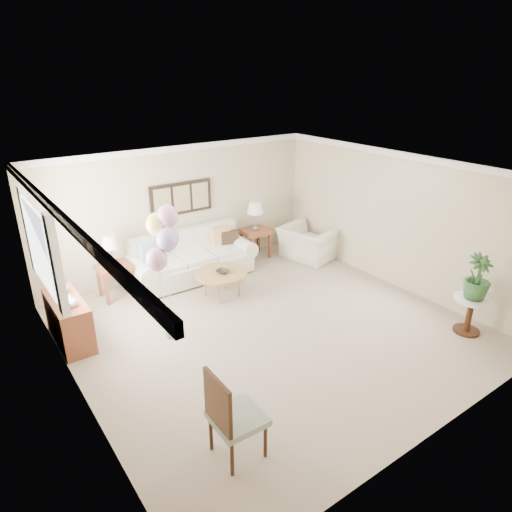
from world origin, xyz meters
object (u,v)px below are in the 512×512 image
at_px(coffee_table, 221,274).
at_px(accent_chair, 231,415).
at_px(sofa, 192,260).
at_px(balloon_cluster, 163,236).
at_px(armchair, 308,243).

xyz_separation_m(coffee_table, accent_chair, (-1.92, -3.33, 0.13)).
distance_m(sofa, coffee_table, 1.08).
bearing_deg(balloon_cluster, armchair, 17.01).
bearing_deg(accent_chair, sofa, 66.93).
bearing_deg(coffee_table, sofa, 92.14).
height_order(sofa, coffee_table, sofa).
xyz_separation_m(sofa, coffee_table, (0.04, -1.07, 0.07)).
bearing_deg(accent_chair, coffee_table, 60.09).
bearing_deg(armchair, accent_chair, 117.49).
height_order(accent_chair, balloon_cluster, balloon_cluster).
relative_size(accent_chair, balloon_cluster, 0.51).
bearing_deg(balloon_cluster, accent_chair, -101.16).
xyz_separation_m(sofa, armchair, (2.56, -0.63, -0.01)).
height_order(coffee_table, armchair, armchair).
relative_size(armchair, accent_chair, 1.01).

